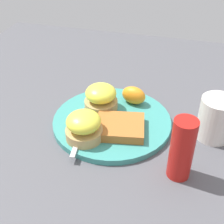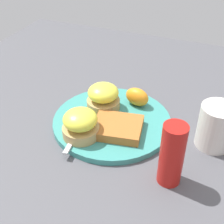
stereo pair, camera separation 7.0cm
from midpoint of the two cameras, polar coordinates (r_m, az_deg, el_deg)
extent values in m
plane|color=#4C4C51|center=(0.72, 2.78, -2.28)|extent=(1.10, 1.10, 0.00)
cylinder|color=teal|center=(0.72, 2.80, -1.84)|extent=(0.27, 0.27, 0.01)
cylinder|color=tan|center=(0.75, 1.11, 1.45)|extent=(0.08, 0.08, 0.02)
ellipsoid|color=yellow|center=(0.73, 1.14, 3.50)|extent=(0.07, 0.07, 0.04)
cylinder|color=tan|center=(0.66, -2.67, -3.62)|extent=(0.08, 0.08, 0.02)
ellipsoid|color=yellow|center=(0.64, -2.75, -1.45)|extent=(0.07, 0.07, 0.04)
cube|color=#A76229|center=(0.68, 4.04, -2.93)|extent=(0.12, 0.11, 0.02)
ellipsoid|color=orange|center=(0.76, 7.27, 2.68)|extent=(0.07, 0.05, 0.04)
cube|color=silver|center=(0.67, -3.79, -4.54)|extent=(0.02, 0.11, 0.00)
cube|color=silver|center=(0.77, -0.62, 1.81)|extent=(0.03, 0.05, 0.00)
cylinder|color=silver|center=(0.69, 21.33, -2.58)|extent=(0.08, 0.08, 0.10)
cylinder|color=#B21914|center=(0.57, 14.43, -7.73)|extent=(0.04, 0.04, 0.13)
camera|label=1|loc=(0.04, -87.14, 2.06)|focal=50.00mm
camera|label=2|loc=(0.04, 92.86, -2.06)|focal=50.00mm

